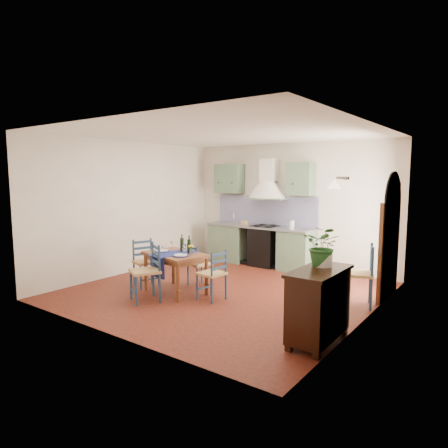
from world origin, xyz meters
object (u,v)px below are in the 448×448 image
(dining_table, at_px, (175,258))
(potted_plant, at_px, (323,246))
(chair_near, at_px, (147,272))
(sideboard, at_px, (318,303))

(dining_table, distance_m, potted_plant, 2.96)
(potted_plant, bearing_deg, dining_table, 173.19)
(chair_near, distance_m, potted_plant, 3.02)
(potted_plant, bearing_deg, sideboard, -79.92)
(dining_table, xyz_separation_m, potted_plant, (2.88, -0.34, 0.57))
(sideboard, bearing_deg, chair_near, -177.85)
(sideboard, bearing_deg, potted_plant, 100.08)
(chair_near, relative_size, sideboard, 0.92)
(dining_table, height_order, potted_plant, potted_plant)
(dining_table, bearing_deg, chair_near, -93.96)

